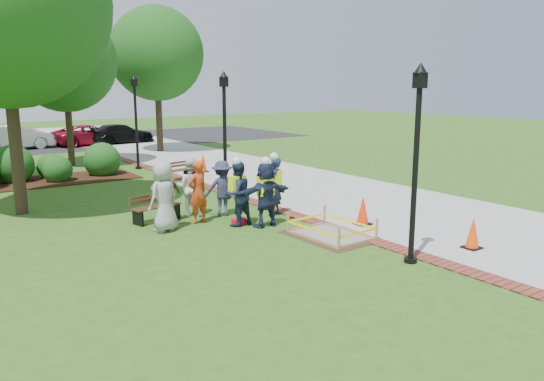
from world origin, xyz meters
TOP-DOWN VIEW (x-y plane):
  - ground at (0.00, 0.00)m, footprint 100.00×100.00m
  - sidewalk at (5.00, 10.00)m, footprint 6.00×60.00m
  - brick_edging at (1.75, 10.00)m, footprint 0.50×60.00m
  - mulch_bed at (-3.00, 12.00)m, footprint 7.00×3.00m
  - parking_lot at (0.00, 27.00)m, footprint 36.00×12.00m
  - wet_concrete_pad at (1.17, -0.47)m, footprint 1.78×2.36m
  - bench_near at (-1.88, 3.51)m, footprint 1.49×0.76m
  - bench_far at (1.38, 9.20)m, footprint 1.42×0.77m
  - cone_front at (3.19, -3.19)m, footprint 0.39×0.39m
  - cone_back at (2.63, -0.12)m, footprint 0.42×0.42m
  - cone_far at (3.26, 10.44)m, footprint 0.42×0.42m
  - toolbox at (-0.18, 1.83)m, footprint 0.41×0.27m
  - lamp_near at (1.25, -3.00)m, footprint 0.28×0.28m
  - lamp_mid at (1.25, 5.00)m, footprint 0.28×0.28m
  - lamp_far at (1.25, 13.00)m, footprint 0.28×0.28m
  - tree_left at (-4.83, 6.72)m, footprint 5.98×5.98m
  - tree_back at (-0.98, 15.79)m, footprint 4.76×4.76m
  - tree_right at (4.76, 18.60)m, footprint 5.29×5.29m
  - shrub_b at (-4.07, 12.53)m, footprint 1.62×1.62m
  - shrub_c at (-2.62, 11.61)m, footprint 1.16×1.16m
  - shrub_d at (-0.66, 12.13)m, footprint 1.53×1.53m
  - shrub_e at (-2.60, 12.78)m, footprint 1.11×1.11m
  - casual_person_a at (-2.10, 2.44)m, footprint 0.69×0.56m
  - casual_person_b at (-0.97, 2.69)m, footprint 0.64×0.50m
  - casual_person_c at (-0.76, 3.58)m, footprint 0.65×0.61m
  - casual_person_d at (-1.75, 3.17)m, footprint 0.56×0.40m
  - casual_person_e at (-0.01, 3.03)m, footprint 0.61×0.51m
  - hivis_worker_a at (0.35, 1.29)m, footprint 0.59×0.40m
  - hivis_worker_b at (1.29, 2.22)m, footprint 0.66×0.60m
  - hivis_worker_c at (-0.23, 1.81)m, footprint 0.61×0.44m
  - parked_car_b at (-2.06, 24.26)m, footprint 2.60×5.08m
  - parked_car_c at (2.38, 24.37)m, footprint 2.62×4.56m
  - parked_car_d at (4.38, 24.06)m, footprint 2.27×4.41m

SIDE VIEW (x-z plane):
  - ground at x=0.00m, z-range 0.00..0.00m
  - shrub_b at x=-4.07m, z-range -0.81..0.81m
  - shrub_c at x=-2.62m, z-range -0.58..0.58m
  - shrub_d at x=-0.66m, z-range -0.76..0.76m
  - shrub_e at x=-2.60m, z-range -0.55..0.55m
  - parked_car_b at x=-2.06m, z-range -0.80..0.80m
  - parked_car_c at x=2.38m, z-range -0.70..0.70m
  - parked_car_d at x=4.38m, z-range -0.69..0.69m
  - parking_lot at x=0.00m, z-range 0.00..0.01m
  - sidewalk at x=5.00m, z-range 0.00..0.02m
  - brick_edging at x=1.75m, z-range 0.00..0.03m
  - mulch_bed at x=-3.00m, z-range -0.01..0.04m
  - toolbox at x=-0.18m, z-range 0.00..0.19m
  - bench_far at x=1.38m, z-range -0.13..0.60m
  - wet_concrete_pad at x=1.17m, z-range -0.04..0.51m
  - bench_near at x=-1.88m, z-range -0.14..0.63m
  - cone_front at x=3.19m, z-range -0.01..0.76m
  - cone_back at x=2.63m, z-range -0.01..0.81m
  - cone_far at x=3.26m, z-range -0.02..0.82m
  - casual_person_d at x=-1.75m, z-range 0.00..1.62m
  - casual_person_e at x=-0.01m, z-range 0.00..1.64m
  - casual_person_c at x=-0.76m, z-range 0.00..1.71m
  - casual_person_b at x=-0.97m, z-range 0.00..1.76m
  - casual_person_a at x=-2.10m, z-range 0.00..1.86m
  - hivis_worker_b at x=1.29m, z-range -0.01..1.87m
  - hivis_worker_c at x=-0.23m, z-range -0.01..1.90m
  - hivis_worker_a at x=0.35m, z-range -0.01..1.91m
  - lamp_near at x=1.25m, z-range 0.35..4.61m
  - lamp_mid at x=1.25m, z-range 0.35..4.61m
  - lamp_far at x=1.25m, z-range 0.35..4.61m
  - tree_back at x=-0.98m, z-range 1.26..8.56m
  - tree_right at x=4.76m, z-range 1.43..9.60m
  - tree_left at x=-4.83m, z-range 1.54..10.64m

